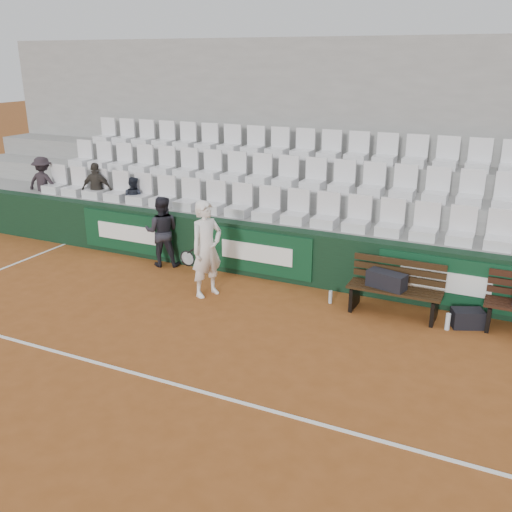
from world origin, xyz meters
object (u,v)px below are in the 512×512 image
Objects in this scene: sports_bag_ground at (467,318)px; water_bottle_near at (330,297)px; ball_kid at (162,231)px; spectator_a at (41,164)px; spectator_c at (132,179)px; sports_bag_left at (387,280)px; spectator_b at (95,170)px; tennis_player at (207,249)px; bench_left at (393,301)px; water_bottle_far at (448,322)px.

sports_bag_ground reaches higher than water_bottle_near.
ball_kid is 1.14× the size of spectator_a.
sports_bag_left is at bearing 167.13° from spectator_c.
ball_kid is at bearing 157.15° from spectator_a.
sports_bag_left is 0.44× the size of ball_kid.
spectator_a reaches higher than spectator_c.
spectator_b is at bearing 170.15° from sports_bag_left.
tennis_player is at bearing 151.20° from spectator_a.
ball_kid is at bearing 145.84° from spectator_c.
ball_kid is (-4.71, 0.35, 0.49)m from bench_left.
spectator_b is (-6.85, 1.19, 1.03)m from sports_bag_left.
sports_bag_ground is 0.47× the size of spectator_c.
sports_bag_ground is 9.90m from spectator_a.
tennis_player is at bearing -164.77° from water_bottle_near.
water_bottle_near is at bearing 160.14° from spectator_a.
bench_left is 1.22× the size of spectator_b.
sports_bag_ground is at bearing 8.18° from tennis_player.
spectator_b is (-8.13, 1.14, 1.47)m from sports_bag_ground.
sports_bag_left reaches higher than water_bottle_far.
water_bottle_far is 5.66m from ball_kid.
water_bottle_far is at bearing -9.95° from sports_bag_left.
sports_bag_ground is 0.38× the size of spectator_b.
spectator_c is (2.59, 0.00, -0.12)m from spectator_a.
sports_bag_left is 2.75× the size of water_bottle_near.
spectator_c reaches higher than water_bottle_far.
sports_bag_left is 2.34× the size of water_bottle_far.
water_bottle_far is 0.27× the size of spectator_c.
bench_left is at bearing 10.56° from tennis_player.
bench_left is at bearing 1.03° from water_bottle_near.
spectator_a is (-9.72, 1.14, 1.48)m from sports_bag_ground.
spectator_c is at bearing 148.26° from tennis_player.
ball_kid is at bearing 175.77° from bench_left.
bench_left is 0.91m from water_bottle_far.
bench_left is 8.77m from spectator_a.
sports_bag_ground is 5.90m from ball_kid.
sports_bag_left is at bearing 10.64° from tennis_player.
water_bottle_far is at bearing 160.89° from spectator_a.
water_bottle_near is at bearing 165.05° from spectator_c.
spectator_b is at bearing -42.95° from ball_kid.
water_bottle_near is (-2.21, -0.05, -0.03)m from sports_bag_ground.
sports_bag_ground is 0.38× the size of spectator_a.
water_bottle_near is (-1.06, -0.02, -0.11)m from bench_left.
water_bottle_far reaches higher than water_bottle_near.
water_bottle_near is at bearing -178.71° from sports_bag_ground.
spectator_a reaches higher than sports_bag_left.
water_bottle_near is 5.25m from spectator_c.
bench_left is 6.61× the size of water_bottle_near.
spectator_b is at bearing 170.51° from bench_left.
spectator_b is at bearing 169.12° from spectator_a.
sports_bag_ground is 1.76× the size of water_bottle_far.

